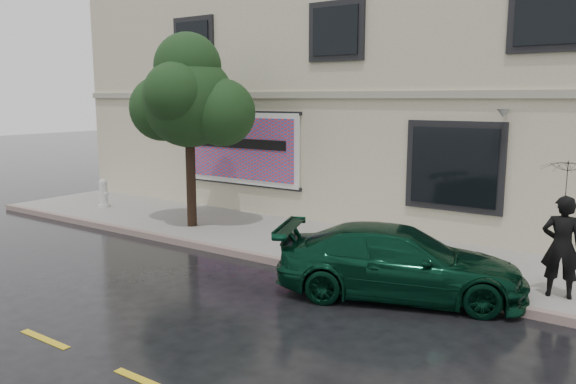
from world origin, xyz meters
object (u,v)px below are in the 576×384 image
Objects in this scene: pedestrian at (562,247)px; fire_hydrant at (104,193)px; car at (399,262)px; street_tree at (189,102)px.

fire_hydrant is at bearing -12.98° from pedestrian.
pedestrian is (2.43, 1.15, 0.40)m from car.
street_tree is (-6.58, 1.50, 2.79)m from car.
pedestrian is at bearing -2.21° from street_tree.
car is at bearing 15.23° from pedestrian.
pedestrian reaches higher than car.
fire_hydrant is at bearing 60.00° from car.
car is 10.82m from fire_hydrant.
pedestrian is 9.32m from street_tree.
car is 2.45× the size of pedestrian.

